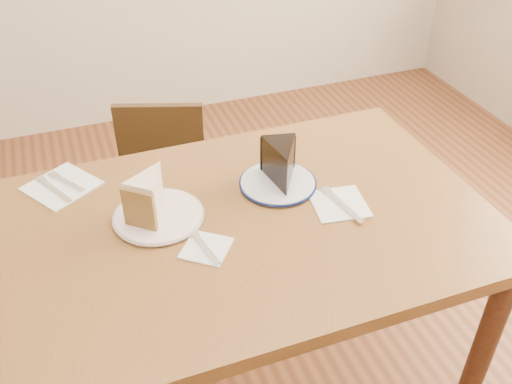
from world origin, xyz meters
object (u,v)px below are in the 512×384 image
Objects in this scene: chocolate_cake at (282,167)px; table at (252,247)px; plate_navy at (278,183)px; plate_cream at (159,216)px; carrot_cake at (152,195)px; chair_far at (162,202)px.

table is at bearing 51.42° from chocolate_cake.
chocolate_cake is at bearing -33.25° from plate_navy.
plate_cream is 1.65× the size of chocolate_cake.
plate_cream is 1.89× the size of carrot_cake.
carrot_cake is (-0.10, -0.49, 0.40)m from chair_far.
plate_cream is 1.09× the size of plate_navy.
plate_navy reaches higher than table.
table is 0.19m from plate_navy.
chocolate_cake is (0.01, -0.01, 0.06)m from plate_navy.
table is at bearing 18.13° from carrot_cake.
chair_far is 0.62m from plate_cream.
chocolate_cake is (0.12, 0.10, 0.16)m from table.
carrot_cake reaches higher than chair_far.
table is at bearing -19.75° from plate_cream.
chair_far is 0.64m from plate_navy.
plate_navy is 1.74× the size of carrot_cake.
carrot_cake reaches higher than plate_navy.
carrot_cake reaches higher than plate_cream.
plate_cream reaches higher than chair_far.
table is 9.06× the size of chocolate_cake.
chair_far is 0.68m from chocolate_cake.
chair_far is at bearing 79.79° from plate_cream.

